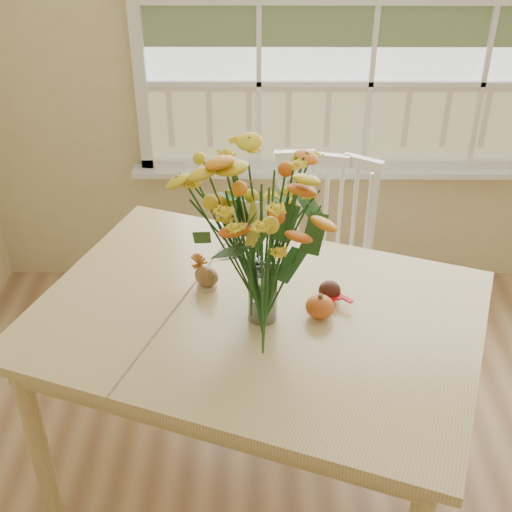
{
  "coord_description": "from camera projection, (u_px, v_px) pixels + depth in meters",
  "views": [
    {
      "loc": [
        -0.55,
        -1.06,
        2.26
      ],
      "look_at": [
        -0.56,
        0.84,
        1.03
      ],
      "focal_mm": 48.0,
      "sensor_mm": 36.0,
      "label": 1
    }
  ],
  "objects": [
    {
      "name": "flower_vase",
      "position": [
        263.0,
        234.0,
        2.17
      ],
      "size": [
        0.47,
        0.47,
        0.56
      ],
      "color": "white",
      "rests_on": "dining_table"
    },
    {
      "name": "window",
      "position": [
        378.0,
        3.0,
        3.15
      ],
      "size": [
        2.42,
        0.12,
        1.74
      ],
      "color": "silver",
      "rests_on": "wall_back"
    },
    {
      "name": "wall_back",
      "position": [
        374.0,
        41.0,
        3.28
      ],
      "size": [
        4.0,
        0.02,
        2.7
      ],
      "primitive_type": "cube",
      "color": "beige",
      "rests_on": "floor"
    },
    {
      "name": "turkey_figurine",
      "position": [
        206.0,
        276.0,
        2.47
      ],
      "size": [
        0.12,
        0.11,
        0.12
      ],
      "rotation": [
        0.0,
        0.0,
        -0.53
      ],
      "color": "#CCB78C",
      "rests_on": "dining_table"
    },
    {
      "name": "dark_gourd",
      "position": [
        330.0,
        291.0,
        2.41
      ],
      "size": [
        0.13,
        0.11,
        0.07
      ],
      "color": "#38160F",
      "rests_on": "dining_table"
    },
    {
      "name": "windsor_chair",
      "position": [
        320.0,
        259.0,
        3.11
      ],
      "size": [
        0.56,
        0.54,
        1.01
      ],
      "rotation": [
        0.0,
        0.0,
        -0.23
      ],
      "color": "white",
      "rests_on": "floor"
    },
    {
      "name": "pumpkin",
      "position": [
        320.0,
        308.0,
        2.33
      ],
      "size": [
        0.1,
        0.1,
        0.08
      ],
      "primitive_type": "ellipsoid",
      "color": "#C64C17",
      "rests_on": "dining_table"
    },
    {
      "name": "dining_table",
      "position": [
        256.0,
        333.0,
        2.42
      ],
      "size": [
        1.79,
        1.53,
        0.81
      ],
      "rotation": [
        0.0,
        0.0,
        -0.35
      ],
      "color": "tan",
      "rests_on": "floor"
    }
  ]
}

